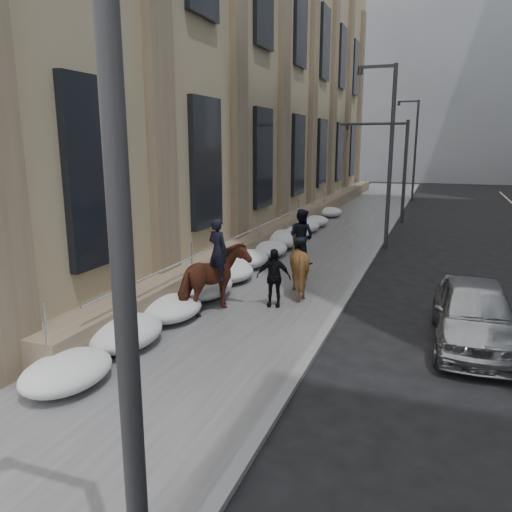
{
  "coord_description": "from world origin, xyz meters",
  "views": [
    {
      "loc": [
        5.09,
        -9.04,
        4.73
      ],
      "look_at": [
        0.5,
        3.38,
        1.7
      ],
      "focal_mm": 35.0,
      "sensor_mm": 36.0,
      "label": 1
    }
  ],
  "objects_px": {
    "mounted_horse_left": "(214,277)",
    "pedestrian": "(274,277)",
    "mounted_horse_right": "(298,259)",
    "car_silver": "(474,313)"
  },
  "relations": [
    {
      "from": "mounted_horse_left",
      "to": "mounted_horse_right",
      "type": "height_order",
      "value": "mounted_horse_right"
    },
    {
      "from": "mounted_horse_left",
      "to": "pedestrian",
      "type": "xyz_separation_m",
      "value": [
        1.36,
        1.09,
        -0.17
      ]
    },
    {
      "from": "mounted_horse_left",
      "to": "mounted_horse_right",
      "type": "xyz_separation_m",
      "value": [
        1.66,
        2.6,
        0.07
      ]
    },
    {
      "from": "pedestrian",
      "to": "mounted_horse_right",
      "type": "bearing_deg",
      "value": 67.96
    },
    {
      "from": "pedestrian",
      "to": "car_silver",
      "type": "height_order",
      "value": "pedestrian"
    },
    {
      "from": "mounted_horse_right",
      "to": "pedestrian",
      "type": "xyz_separation_m",
      "value": [
        -0.31,
        -1.51,
        -0.24
      ]
    },
    {
      "from": "mounted_horse_left",
      "to": "car_silver",
      "type": "bearing_deg",
      "value": -159.2
    },
    {
      "from": "mounted_horse_right",
      "to": "pedestrian",
      "type": "bearing_deg",
      "value": 99.01
    },
    {
      "from": "mounted_horse_left",
      "to": "pedestrian",
      "type": "distance_m",
      "value": 1.75
    },
    {
      "from": "mounted_horse_right",
      "to": "mounted_horse_left",
      "type": "bearing_deg",
      "value": 77.97
    }
  ]
}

